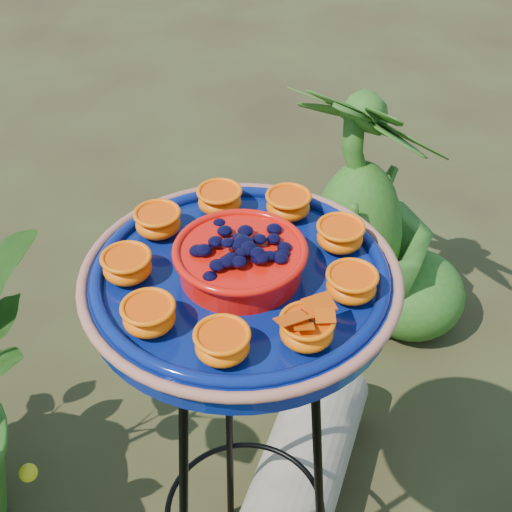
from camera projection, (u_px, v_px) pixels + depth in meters
tripod_stand at (244, 439)px, 1.36m from camera, size 0.44×0.44×0.94m
feeder_dish at (241, 275)px, 1.10m from camera, size 0.62×0.62×0.11m
driftwood_log at (300, 476)px, 1.83m from camera, size 0.66×0.57×0.22m
shrub_back_right at (359, 211)px, 2.18m from camera, size 0.60×0.60×0.86m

